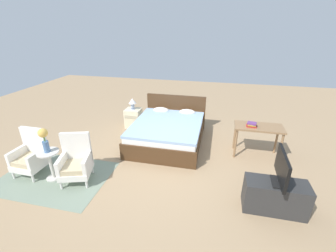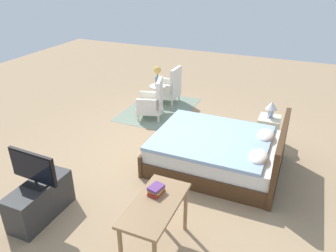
# 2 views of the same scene
# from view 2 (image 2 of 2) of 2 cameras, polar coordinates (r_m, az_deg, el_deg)

# --- Properties ---
(ground_plane) EXTENTS (16.00, 16.00, 0.00)m
(ground_plane) POSITION_cam_2_polar(r_m,az_deg,el_deg) (6.04, -0.10, -5.70)
(ground_plane) COLOR #A38460
(floor_rug) EXTENTS (2.10, 1.50, 0.01)m
(floor_rug) POSITION_cam_2_polar(r_m,az_deg,el_deg) (8.04, -1.54, 2.94)
(floor_rug) COLOR gray
(floor_rug) RESTS_ON ground_plane
(bed) EXTENTS (1.70, 2.16, 0.96)m
(bed) POSITION_cam_2_polar(r_m,az_deg,el_deg) (5.74, 8.78, -4.49)
(bed) COLOR #472D19
(bed) RESTS_ON ground_plane
(armchair_by_window_left) EXTENTS (0.55, 0.55, 0.92)m
(armchair_by_window_left) POSITION_cam_2_polar(r_m,az_deg,el_deg) (8.31, 0.29, 6.58)
(armchair_by_window_left) COLOR white
(armchair_by_window_left) RESTS_ON floor_rug
(armchair_by_window_right) EXTENTS (0.67, 0.67, 0.92)m
(armchair_by_window_right) POSITION_cam_2_polar(r_m,az_deg,el_deg) (7.45, -2.78, 4.12)
(armchair_by_window_right) COLOR white
(armchair_by_window_right) RESTS_ON floor_rug
(side_table) EXTENTS (0.40, 0.40, 0.60)m
(side_table) POSITION_cam_2_polar(r_m,az_deg,el_deg) (7.91, -1.80, 5.47)
(side_table) COLOR beige
(side_table) RESTS_ON ground_plane
(flower_vase) EXTENTS (0.17, 0.17, 0.48)m
(flower_vase) POSITION_cam_2_polar(r_m,az_deg,el_deg) (7.74, -1.86, 9.04)
(flower_vase) COLOR #4C709E
(flower_vase) RESTS_ON side_table
(nightstand) EXTENTS (0.44, 0.41, 0.56)m
(nightstand) POSITION_cam_2_polar(r_m,az_deg,el_deg) (6.71, 17.00, -0.73)
(nightstand) COLOR beige
(nightstand) RESTS_ON ground_plane
(table_lamp) EXTENTS (0.22, 0.22, 0.33)m
(table_lamp) POSITION_cam_2_polar(r_m,az_deg,el_deg) (6.51, 17.58, 3.13)
(table_lamp) COLOR #9EADC6
(table_lamp) RESTS_ON nightstand
(tv_stand) EXTENTS (0.96, 0.40, 0.53)m
(tv_stand) POSITION_cam_2_polar(r_m,az_deg,el_deg) (5.00, -21.37, -11.98)
(tv_stand) COLOR #2D2D2D
(tv_stand) RESTS_ON ground_plane
(tv_flatscreen) EXTENTS (0.21, 0.75, 0.51)m
(tv_flatscreen) POSITION_cam_2_polar(r_m,az_deg,el_deg) (4.70, -22.45, -6.88)
(tv_flatscreen) COLOR black
(tv_flatscreen) RESTS_ON tv_stand
(vanity_desk) EXTENTS (1.04, 0.52, 0.73)m
(vanity_desk) POSITION_cam_2_polar(r_m,az_deg,el_deg) (3.97, -2.23, -14.48)
(vanity_desk) COLOR #8E6B47
(vanity_desk) RESTS_ON ground_plane
(book_stack) EXTENTS (0.22, 0.18, 0.10)m
(book_stack) POSITION_cam_2_polar(r_m,az_deg,el_deg) (4.02, -2.09, -11.02)
(book_stack) COLOR #AD2823
(book_stack) RESTS_ON vanity_desk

